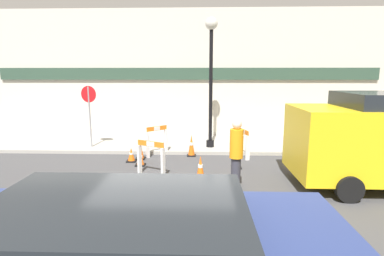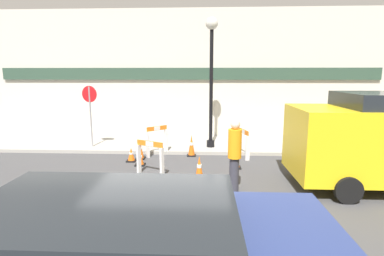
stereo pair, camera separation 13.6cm
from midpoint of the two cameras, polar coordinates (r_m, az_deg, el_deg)
name	(u,v)px [view 1 (the left image)]	position (r m, az deg, el deg)	size (l,w,h in m)	color
ground_plane	(167,214)	(6.31, -5.48, -16.02)	(60.00, 60.00, 0.00)	#424244
sidewalk_slab	(184,144)	(11.90, -1.83, -3.01)	(18.00, 2.91, 0.12)	#9E9B93
storefront_facade	(186,75)	(13.11, -1.46, 10.10)	(18.00, 0.22, 5.50)	beige
streetlamp_post	(211,65)	(10.87, 3.28, 11.94)	(0.44, 0.44, 4.62)	black
stop_sign	(89,106)	(11.57, -19.31, 3.91)	(0.59, 0.14, 2.25)	gray
barricade_0	(151,157)	(8.37, -8.29, -5.48)	(0.83, 0.50, 0.98)	white
barricade_1	(243,142)	(10.23, 9.31, -2.68)	(0.35, 0.82, 0.97)	white
barricade_2	(157,140)	(10.33, -7.05, -2.31)	(0.68, 0.61, 1.04)	white
traffic_cone_0	(140,158)	(9.40, -10.23, -5.73)	(0.30, 0.30, 0.47)	black
traffic_cone_1	(237,158)	(9.08, 8.05, -5.59)	(0.30, 0.30, 0.67)	black
traffic_cone_2	(140,150)	(10.08, -10.20, -4.13)	(0.30, 0.30, 0.65)	black
traffic_cone_3	(131,155)	(9.88, -11.88, -5.07)	(0.30, 0.30, 0.45)	black
traffic_cone_4	(200,168)	(8.03, 1.13, -7.66)	(0.30, 0.30, 0.66)	black
traffic_cone_5	(191,146)	(10.30, -0.49, -3.36)	(0.30, 0.30, 0.75)	black
person_worker	(236,153)	(7.18, 7.89, -4.69)	(0.42, 0.42, 1.74)	#33333D
person_pedestrian	(335,117)	(13.04, 25.31, 1.82)	(0.42, 0.42, 1.79)	#33333D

